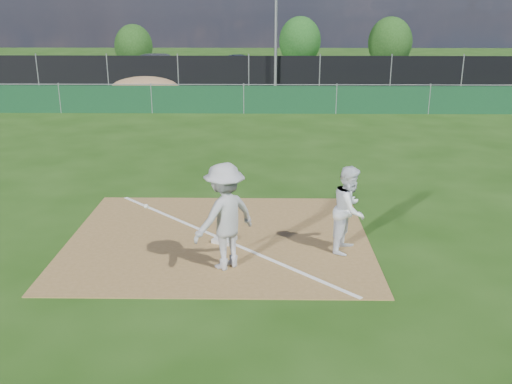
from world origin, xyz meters
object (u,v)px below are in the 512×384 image
car_mid (244,66)px  tree_right (390,42)px  first_base (224,239)px  car_left (162,65)px  light_pole (276,15)px  play_at_first (225,216)px  car_right (342,68)px  tree_mid (300,41)px  runner (350,209)px  tree_left (134,46)px

car_mid → tree_right: size_ratio=1.14×
first_base → car_left: (-5.79, 26.54, 0.79)m
car_mid → first_base: bearing=169.8°
light_pole → tree_right: (8.45, 10.27, -2.08)m
first_base → car_left: size_ratio=0.08×
play_at_first → car_right: play_at_first is taller
car_left → tree_mid: 11.83m
runner → car_right: bearing=16.8°
car_left → tree_right: tree_right is taller
runner → tree_mid: size_ratio=0.45×
car_mid → tree_mid: (3.96, 6.64, 1.21)m
car_mid → play_at_first: bearing=169.9°
car_mid → tree_mid: 7.83m
first_base → play_at_first: play_at_first is taller
car_right → tree_mid: (-2.23, 7.64, 1.23)m
runner → car_mid: (-2.94, 27.58, -0.13)m
tree_mid → tree_right: size_ratio=1.00×
play_at_first → car_mid: bearing=91.3°
first_base → tree_mid: size_ratio=0.10×
car_left → tree_left: 6.03m
play_at_first → tree_right: size_ratio=0.57×
car_left → play_at_first: bearing=-168.4°
first_base → play_at_first: 1.47m
first_base → car_left: 27.18m
tree_left → tree_mid: (12.12, 2.13, 0.26)m
tree_mid → tree_right: (6.41, -1.74, 0.01)m
light_pole → play_at_first: light_pole is taller
light_pole → tree_left: (-10.08, 9.88, -2.35)m
light_pole → tree_mid: bearing=80.4°
light_pole → car_left: (-7.17, 4.66, -3.15)m
car_mid → tree_mid: size_ratio=1.14×
car_right → tree_left: (-14.36, 5.51, 0.97)m
light_pole → tree_left: light_pole is taller
first_base → play_at_first: size_ratio=0.18×
car_left → tree_mid: tree_mid is taller
tree_mid → light_pole: bearing=-99.6°
light_pole → tree_mid: 12.36m
tree_right → first_base: bearing=-107.0°
light_pole → tree_right: bearing=50.6°
light_pole → runner: 22.46m
light_pole → car_left: 9.11m
light_pole → runner: light_pole is taller
light_pole → play_at_first: bearing=-93.2°
first_base → tree_mid: bearing=84.2°
runner → tree_right: 33.34m
car_mid → tree_left: size_ratio=1.32×
first_base → tree_left: (-8.70, 31.76, 1.59)m
play_at_first → tree_mid: 35.20m
car_left → car_mid: car_left is taller
play_at_first → car_left: (-5.89, 27.68, -0.13)m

